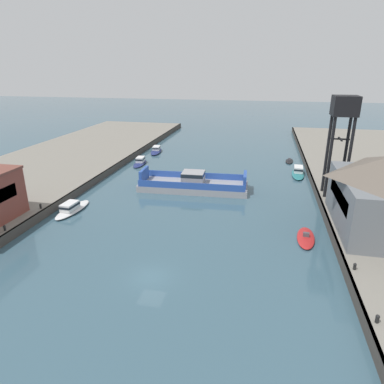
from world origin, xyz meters
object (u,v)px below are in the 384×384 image
moored_boat_mid_left (72,208)px  crane_tower (343,118)px  chain_ferry (193,184)px  moored_boat_far_right (306,238)px  moored_boat_far_left (140,162)px  moored_boat_near_right (289,161)px  moored_boat_mid_right (298,172)px  moored_boat_near_left (156,150)px

moored_boat_mid_left → crane_tower: size_ratio=0.53×
chain_ferry → moored_boat_far_right: bearing=-41.0°
moored_boat_far_left → crane_tower: crane_tower is taller
moored_boat_near_right → moored_boat_mid_left: size_ratio=0.64×
chain_ferry → moored_boat_far_right: chain_ferry is taller
moored_boat_mid_left → moored_boat_mid_right: 42.45m
moored_boat_mid_right → moored_boat_far_right: moored_boat_mid_right is taller
chain_ferry → moored_boat_far_left: (-14.68, 13.85, -0.45)m
chain_ferry → moored_boat_mid_left: bearing=-139.4°
moored_boat_near_left → crane_tower: (36.84, -26.37, 12.45)m
moored_boat_far_left → moored_boat_far_right: bearing=-42.1°
moored_boat_mid_left → moored_boat_far_left: size_ratio=1.07×
moored_boat_near_right → moored_boat_far_left: size_ratio=0.69×
moored_boat_far_left → crane_tower: bearing=-22.2°
moored_boat_near_left → moored_boat_far_right: bearing=-51.6°
moored_boat_near_right → moored_boat_far_right: (-0.01, -37.45, 0.01)m
moored_boat_near_left → moored_boat_near_right: moored_boat_near_left is taller
moored_boat_near_left → moored_boat_mid_left: bearing=-91.0°
chain_ferry → moored_boat_far_right: 22.73m
crane_tower → chain_ferry: bearing=176.9°
moored_boat_far_right → chain_ferry: bearing=139.0°
crane_tower → moored_boat_near_right: bearing=102.0°
chain_ferry → moored_boat_mid_right: size_ratio=2.21×
moored_boat_near_right → moored_boat_mid_right: (1.14, -9.72, 0.39)m
chain_ferry → moored_boat_near_right: chain_ferry is taller
moored_boat_far_right → moored_boat_mid_right: bearing=87.6°
chain_ferry → moored_boat_mid_left: chain_ferry is taller
moored_boat_mid_right → moored_boat_far_left: size_ratio=1.16×
chain_ferry → moored_boat_mid_right: bearing=35.0°
moored_boat_near_left → moored_boat_far_left: size_ratio=1.13×
moored_boat_far_left → moored_boat_far_right: (31.83, -28.75, -0.36)m
moored_boat_near_left → moored_boat_mid_right: (32.92, -12.36, 0.05)m
moored_boat_near_left → moored_boat_near_right: 31.89m
moored_boat_near_right → crane_tower: 27.43m
moored_boat_near_left → moored_boat_near_right: size_ratio=1.64×
moored_boat_mid_left → crane_tower: bearing=17.6°
moored_boat_near_right → crane_tower: size_ratio=0.34×
moored_boat_near_left → moored_boat_far_left: bearing=-90.3°
moored_boat_near_left → moored_boat_mid_left: (-0.68, -38.30, 0.04)m
moored_boat_near_right → moored_boat_far_left: (-31.84, -8.70, 0.37)m
moored_boat_mid_left → moored_boat_mid_right: moored_boat_mid_right is taller
chain_ferry → crane_tower: crane_tower is taller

